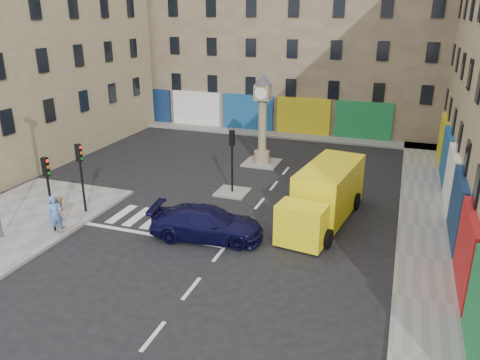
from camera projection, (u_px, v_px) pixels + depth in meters
The scene contains 15 objects.
ground at pixel (211, 264), 19.98m from camera, with size 120.00×120.00×0.00m, color black.
sidewalk_right at pixel (424, 203), 26.09m from camera, with size 2.60×30.00×0.15m, color gray.
sidewalk_far at pixel (267, 133), 40.87m from camera, with size 32.00×2.40×0.15m, color gray.
island_near at pixel (232, 192), 27.67m from camera, with size 1.80×1.80×0.12m, color gray.
island_far at pixel (262, 163), 32.98m from camera, with size 2.40×2.40×0.12m, color gray.
building_far at pixel (287, 30), 43.12m from camera, with size 32.00×10.00×17.00m, color gray.
building_left at pixel (32, 49), 33.97m from camera, with size 8.00×20.00×15.00m, color tan.
traffic_light_left_near at pixel (48, 183), 21.85m from camera, with size 0.28×0.22×3.70m.
traffic_light_left_far at pixel (80, 167), 23.97m from camera, with size 0.28×0.22×3.70m.
traffic_light_island at pixel (232, 151), 26.80m from camera, with size 0.28×0.22×3.70m.
clock_pillar at pixel (263, 114), 31.78m from camera, with size 1.20×1.20×6.10m.
navy_sedan at pixel (207, 223), 22.00m from camera, with size 2.17×5.34×1.55m, color black.
yellow_van at pixel (325, 195), 23.78m from camera, with size 3.38×7.74×2.73m.
pedestrian_blue at pixel (55, 215), 22.14m from camera, with size 0.68×0.45×1.87m, color #5A86CD.
pedestrian_tan at pixel (61, 213), 22.51m from camera, with size 0.84×0.65×1.73m, color tan.
Camera 1 is at (6.99, -16.13, 10.22)m, focal length 35.00 mm.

